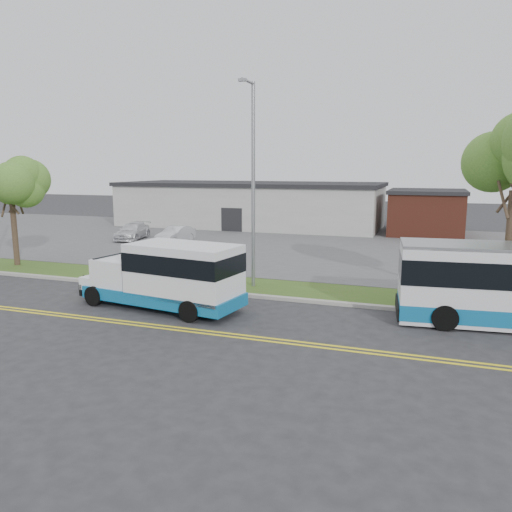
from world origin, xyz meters
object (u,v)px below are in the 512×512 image
at_px(streetlight_near, 253,179).
at_px(parked_car_a, 176,235).
at_px(pedestrian, 147,260).
at_px(parked_car_b, 132,231).
at_px(shuttle_bus, 170,274).
at_px(tree_west, 10,179).

relative_size(streetlight_near, parked_car_a, 2.45).
distance_m(pedestrian, parked_car_b, 14.28).
bearing_deg(parked_car_a, parked_car_b, 175.87).
xyz_separation_m(shuttle_bus, pedestrian, (-4.15, 4.94, -0.54)).
xyz_separation_m(streetlight_near, parked_car_a, (-10.34, 11.30, -4.50)).
height_order(pedestrian, parked_car_a, pedestrian).
bearing_deg(shuttle_bus, streetlight_near, 74.70).
bearing_deg(tree_west, streetlight_near, -1.80).
bearing_deg(tree_west, pedestrian, -0.36).
height_order(streetlight_near, parked_car_b, streetlight_near).
relative_size(parked_car_a, parked_car_b, 0.89).
distance_m(parked_car_a, parked_car_b, 4.28).
xyz_separation_m(parked_car_a, parked_car_b, (-4.23, 0.62, -0.01)).
bearing_deg(shuttle_bus, parked_car_a, 126.06).
distance_m(streetlight_near, parked_car_a, 15.96).
bearing_deg(pedestrian, streetlight_near, 146.39).
height_order(tree_west, streetlight_near, streetlight_near).
bearing_deg(pedestrian, tree_west, -30.06).
distance_m(streetlight_near, pedestrian, 7.48).
distance_m(streetlight_near, shuttle_bus, 6.20).
bearing_deg(parked_car_b, streetlight_near, -50.16).
bearing_deg(parked_car_b, pedestrian, -64.55).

